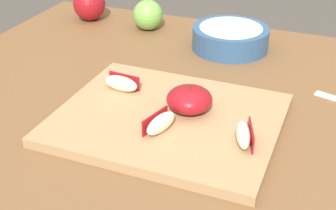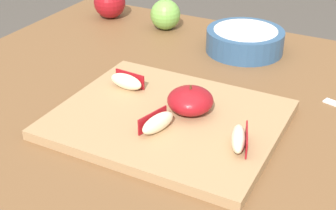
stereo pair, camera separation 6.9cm
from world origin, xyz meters
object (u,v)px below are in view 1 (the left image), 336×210
apple_wedge_back (160,123)px  ceramic_fruit_bowl (230,37)px  whole_apple_red_delicious (89,4)px  cutting_board (168,119)px  apple_wedge_front (244,135)px  apple_wedge_middle (121,83)px  apple_half_skin_up (189,99)px  whole_apple_granny_green (148,15)px

apple_wedge_back → ceramic_fruit_bowl: 0.42m
whole_apple_red_delicious → apple_wedge_back: bearing=-49.2°
cutting_board → apple_wedge_front: (0.14, -0.03, 0.02)m
apple_wedge_front → ceramic_fruit_bowl: size_ratio=0.41×
apple_wedge_middle → apple_wedge_back: bearing=-39.9°
apple_half_skin_up → apple_wedge_front: apple_half_skin_up is taller
whole_apple_granny_green → ceramic_fruit_bowl: bearing=-10.6°
apple_wedge_front → cutting_board: bearing=166.3°
apple_wedge_back → ceramic_fruit_bowl: bearing=89.6°
whole_apple_red_delicious → ceramic_fruit_bowl: size_ratio=0.53×
ceramic_fruit_bowl → whole_apple_red_delicious: bearing=173.0°
apple_wedge_back → whole_apple_granny_green: (-0.23, 0.46, 0.01)m
apple_wedge_middle → whole_apple_red_delicious: whole_apple_red_delicious is taller
apple_wedge_back → apple_wedge_middle: 0.16m
apple_wedge_middle → whole_apple_red_delicious: size_ratio=0.74×
cutting_board → apple_wedge_middle: bearing=156.1°
cutting_board → whole_apple_red_delicious: size_ratio=4.04×
apple_wedge_back → whole_apple_granny_green: whole_apple_granny_green is taller
apple_half_skin_up → cutting_board: bearing=-135.1°
ceramic_fruit_bowl → apple_wedge_back: bearing=-90.4°
whole_apple_red_delicious → ceramic_fruit_bowl: 0.41m
apple_wedge_front → ceramic_fruit_bowl: (-0.13, 0.40, -0.00)m
apple_wedge_back → apple_wedge_front: bearing=7.2°
apple_half_skin_up → ceramic_fruit_bowl: (-0.02, 0.34, -0.01)m
apple_half_skin_up → whole_apple_granny_green: (-0.25, 0.38, -0.00)m
apple_wedge_middle → whole_apple_granny_green: 0.37m
apple_wedge_front → apple_wedge_middle: size_ratio=1.03×
ceramic_fruit_bowl → cutting_board: bearing=-91.7°
whole_apple_red_delicious → whole_apple_granny_green: bearing=-2.3°
apple_wedge_front → whole_apple_red_delicious: 0.70m
apple_half_skin_up → apple_wedge_back: apple_half_skin_up is taller
cutting_board → apple_wedge_back: bearing=-81.8°
apple_wedge_middle → cutting_board: bearing=-23.9°
whole_apple_red_delicious → apple_wedge_middle: bearing=-52.5°
apple_wedge_middle → whole_apple_granny_green: bearing=106.2°
apple_wedge_middle → ceramic_fruit_bowl: 0.34m
apple_wedge_front → whole_apple_granny_green: size_ratio=0.85×
apple_wedge_front → apple_wedge_back: bearing=-172.8°
apple_wedge_middle → ceramic_fruit_bowl: bearing=68.0°
apple_half_skin_up → apple_wedge_front: (0.11, -0.06, -0.01)m
apple_wedge_back → ceramic_fruit_bowl: size_ratio=0.41×
cutting_board → whole_apple_granny_green: whole_apple_granny_green is taller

